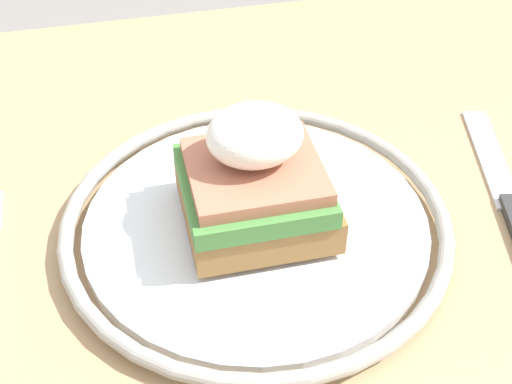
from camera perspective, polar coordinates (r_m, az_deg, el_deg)
plate at (r=0.46m, az=0.00°, el=-2.57°), size 0.25×0.25×0.02m
sandwich at (r=0.43m, az=-0.08°, el=0.96°), size 0.09×0.09×0.08m
knife at (r=0.51m, az=19.60°, el=-0.88°), size 0.06×0.18×0.01m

